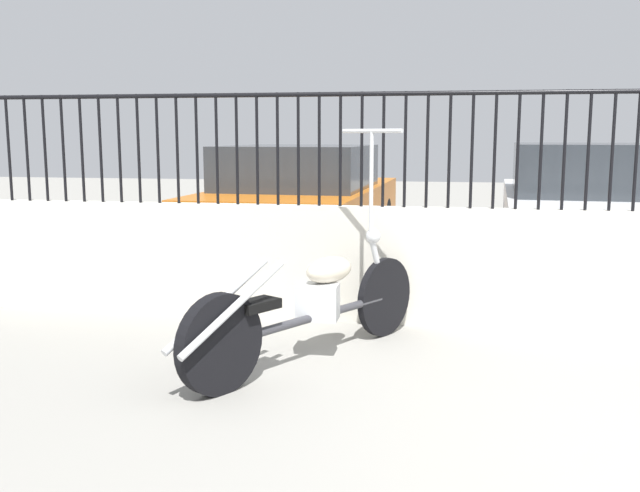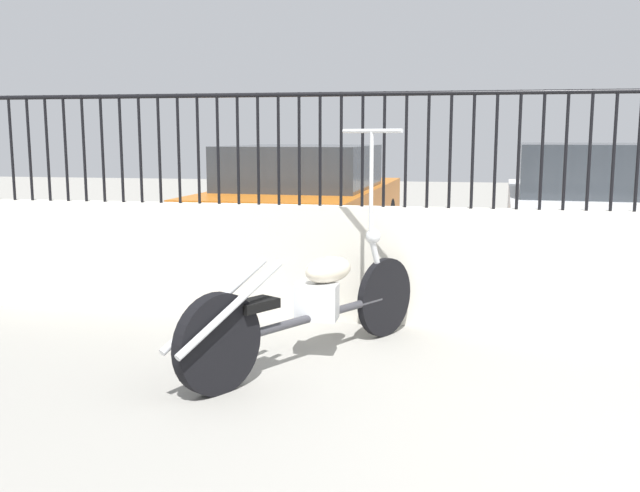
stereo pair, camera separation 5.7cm
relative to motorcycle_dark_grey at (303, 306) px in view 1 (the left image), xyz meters
name	(u,v)px [view 1 (the left image)]	position (x,y,z in m)	size (l,w,h in m)	color
low_wall	(640,273)	(2.37, 1.18, 0.07)	(10.91, 0.18, 0.94)	beige
motorcycle_dark_grey	(303,306)	(0.00, 0.00, 0.00)	(1.28, 2.01, 1.55)	black
car_orange	(302,202)	(-0.82, 4.00, 0.30)	(1.97, 4.21, 1.38)	black
car_white	(587,206)	(2.47, 3.96, 0.31)	(2.05, 4.46, 1.41)	black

